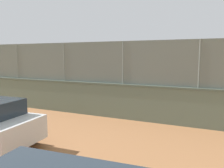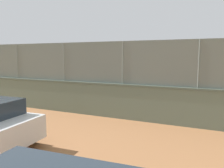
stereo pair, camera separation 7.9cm
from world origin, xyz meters
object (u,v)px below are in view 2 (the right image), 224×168
(player_foreground_swinging, at_px, (170,89))
(courtside_bench, at_px, (9,92))
(spare_ball_by_wall, at_px, (139,112))
(player_near_wall_returning, at_px, (129,86))
(sports_ball, at_px, (162,106))
(player_at_service_line, at_px, (86,84))

(player_foreground_swinging, height_order, courtside_bench, player_foreground_swinging)
(courtside_bench, bearing_deg, spare_ball_by_wall, 179.19)
(player_near_wall_returning, bearing_deg, sports_ball, 156.25)
(player_at_service_line, bearing_deg, courtside_bench, 28.41)
(player_foreground_swinging, bearing_deg, player_at_service_line, 3.57)
(player_at_service_line, xyz_separation_m, sports_ball, (-5.42, 0.63, -0.92))
(player_near_wall_returning, xyz_separation_m, courtside_bench, (7.62, 2.93, -0.46))
(player_at_service_line, height_order, sports_ball, player_at_service_line)
(player_foreground_swinging, relative_size, sports_ball, 14.00)
(player_foreground_swinging, xyz_separation_m, player_near_wall_returning, (2.69, -0.08, -0.01))
(courtside_bench, bearing_deg, sports_ball, -169.47)
(player_foreground_swinging, relative_size, spare_ball_by_wall, 16.36)
(player_at_service_line, height_order, spare_ball_by_wall, player_at_service_line)
(spare_ball_by_wall, bearing_deg, courtside_bench, -0.81)
(sports_ball, bearing_deg, player_at_service_line, -6.67)
(player_near_wall_returning, distance_m, spare_ball_by_wall, 3.62)
(player_near_wall_returning, distance_m, sports_ball, 2.79)
(player_foreground_swinging, height_order, player_at_service_line, player_at_service_line)
(player_foreground_swinging, xyz_separation_m, spare_ball_by_wall, (0.98, 2.99, -0.88))
(player_at_service_line, bearing_deg, sports_ball, 173.33)
(player_foreground_swinging, relative_size, courtside_bench, 0.99)
(player_foreground_swinging, distance_m, player_near_wall_returning, 2.70)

